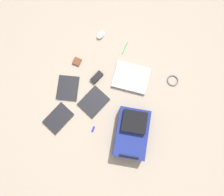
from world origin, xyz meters
TOP-DOWN VIEW (x-y plane):
  - ground_plane at (0.00, 0.00)m, footprint 3.68×3.68m
  - backpack at (-0.27, 0.27)m, footprint 0.39×0.51m
  - laptop at (-0.06, -0.22)m, footprint 0.39×0.33m
  - book_manual at (0.47, 0.13)m, footprint 0.27×0.30m
  - book_comic at (0.43, 0.44)m, footprint 0.25×0.31m
  - book_blue at (0.18, 0.15)m, footprint 0.28×0.31m
  - computer_mouse at (0.41, -0.51)m, footprint 0.08×0.11m
  - cable_coil at (-0.45, -0.36)m, footprint 0.11×0.11m
  - power_brick at (0.26, -0.08)m, footprint 0.10×0.15m
  - pen_black at (0.12, -0.49)m, footprint 0.01×0.14m
  - earbud_pouch at (0.51, -0.15)m, footprint 0.08×0.08m
  - usb_stick at (0.07, 0.40)m, footprint 0.02×0.06m

SIDE VIEW (x-z plane):
  - ground_plane at x=0.00m, z-range 0.00..0.00m
  - usb_stick at x=0.07m, z-range 0.00..0.01m
  - pen_black at x=0.12m, z-range 0.00..0.01m
  - cable_coil at x=-0.45m, z-range 0.00..0.01m
  - book_blue at x=0.18m, z-range 0.00..0.01m
  - book_manual at x=0.47m, z-range 0.00..0.02m
  - book_comic at x=0.43m, z-range 0.00..0.02m
  - earbud_pouch at x=0.51m, z-range 0.00..0.02m
  - power_brick at x=0.26m, z-range 0.00..0.03m
  - laptop at x=-0.06m, z-range 0.00..0.03m
  - computer_mouse at x=0.41m, z-range 0.00..0.03m
  - backpack at x=-0.27m, z-range -0.01..0.17m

